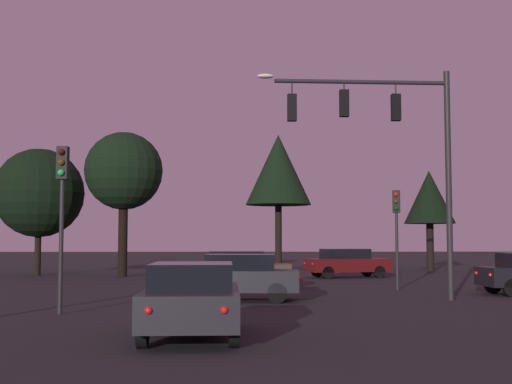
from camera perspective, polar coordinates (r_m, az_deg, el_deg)
name	(u,v)px	position (r m, az deg, el deg)	size (l,w,h in m)	color
ground_plane	(261,285)	(30.21, 0.41, -7.84)	(168.00, 168.00, 0.00)	black
traffic_signal_mast_arm	(390,136)	(23.03, 11.26, 4.69)	(6.51, 0.50, 7.67)	#232326
traffic_light_corner_left	(396,219)	(27.64, 11.78, -2.24)	(0.36, 0.38, 3.98)	#232326
traffic_light_corner_right	(62,195)	(19.05, -16.07, -0.25)	(0.31, 0.36, 4.53)	#232326
car_nearside_lane	(192,298)	(14.05, -5.41, -8.93)	(1.93, 4.22, 1.52)	#232328
car_crossing_left	(237,276)	(22.31, -1.58, -7.13)	(4.28, 2.16, 1.52)	#232328
car_far_lane	(347,263)	(36.17, 7.70, -5.92)	(4.66, 2.68, 1.52)	#4C0F0F
car_parked_lot	(239,269)	(28.10, -1.43, -6.50)	(4.23, 1.78, 1.52)	#473828
tree_behind_sign	(39,193)	(40.19, -17.84, -0.08)	(5.04, 5.04, 7.17)	black
tree_left_far	(124,172)	(37.73, -11.10, 1.69)	(4.27, 4.27, 7.91)	black
tree_center_horizon	(429,198)	(44.14, 14.42, -0.49)	(3.20, 3.20, 6.38)	black
tree_lot_edge	(278,170)	(44.87, 1.90, 1.85)	(4.35, 4.35, 9.00)	black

